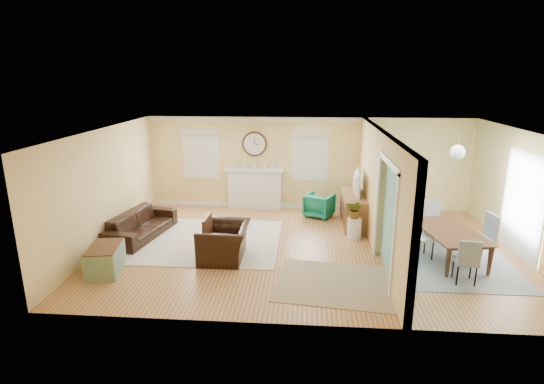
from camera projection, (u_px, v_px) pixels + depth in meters
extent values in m
plane|color=brown|center=(307.00, 248.00, 9.40)|extent=(9.00, 9.00, 0.00)
cube|color=#DCB472|center=(308.00, 164.00, 11.94)|extent=(9.00, 0.02, 2.60)
cube|color=#DCB472|center=(309.00, 247.00, 6.17)|extent=(9.00, 0.02, 2.60)
cube|color=#DCB472|center=(105.00, 188.00, 9.39)|extent=(0.02, 6.00, 2.60)
cube|color=#DCB472|center=(527.00, 197.00, 8.72)|extent=(0.02, 6.00, 2.60)
cube|color=white|center=(310.00, 131.00, 8.71)|extent=(9.00, 6.00, 0.02)
cube|color=#DCB472|center=(370.00, 178.00, 10.29)|extent=(0.12, 3.20, 2.60)
cube|color=#DCB472|center=(406.00, 237.00, 6.54)|extent=(0.12, 1.00, 2.60)
cube|color=#DCB472|center=(394.00, 151.00, 7.59)|extent=(0.12, 1.80, 0.40)
cube|color=white|center=(377.00, 205.00, 8.81)|extent=(0.04, 0.12, 2.20)
cube|color=white|center=(394.00, 237.00, 7.08)|extent=(0.04, 0.12, 2.20)
cube|color=white|center=(389.00, 162.00, 7.65)|extent=(0.04, 1.92, 0.12)
cube|color=#6AB5AD|center=(383.00, 194.00, 8.94)|extent=(0.02, 6.00, 2.60)
cube|color=white|center=(255.00, 189.00, 12.14)|extent=(1.50, 0.24, 1.10)
cube|color=white|center=(254.00, 170.00, 11.95)|extent=(1.70, 0.30, 0.08)
cube|color=black|center=(255.00, 190.00, 12.24)|extent=(0.85, 0.02, 0.75)
cube|color=gold|center=(255.00, 194.00, 12.16)|extent=(0.85, 0.02, 0.62)
cylinder|color=#4F311A|center=(255.00, 144.00, 11.88)|extent=(0.70, 0.06, 0.70)
cylinder|color=silver|center=(254.00, 144.00, 11.84)|extent=(0.60, 0.01, 0.60)
cube|color=black|center=(254.00, 141.00, 11.81)|extent=(0.02, 0.01, 0.20)
cube|color=black|center=(257.00, 144.00, 11.83)|extent=(0.12, 0.01, 0.02)
cube|color=white|center=(201.00, 154.00, 12.08)|extent=(0.90, 0.03, 1.30)
cube|color=white|center=(201.00, 154.00, 12.05)|extent=(1.00, 0.04, 1.40)
cube|color=beige|center=(199.00, 132.00, 11.85)|extent=(1.05, 0.10, 0.18)
cube|color=white|center=(310.00, 155.00, 11.85)|extent=(0.90, 0.03, 1.30)
cube|color=white|center=(310.00, 155.00, 11.82)|extent=(1.00, 0.04, 1.40)
cube|color=beige|center=(310.00, 133.00, 11.61)|extent=(1.05, 0.10, 0.18)
cube|color=white|center=(524.00, 206.00, 8.77)|extent=(0.03, 1.60, 2.10)
cube|color=white|center=(523.00, 206.00, 8.78)|extent=(0.03, 1.70, 2.20)
cylinder|color=gold|center=(459.00, 140.00, 8.52)|extent=(0.02, 0.02, 0.30)
sphere|color=white|center=(457.00, 152.00, 8.59)|extent=(0.30, 0.30, 0.30)
cube|color=beige|center=(207.00, 240.00, 9.83)|extent=(3.34, 2.89, 0.02)
cube|color=tan|center=(335.00, 283.00, 7.82)|extent=(2.35, 2.01, 0.01)
cube|color=gray|center=(448.00, 258.00, 8.87)|extent=(2.39, 2.99, 0.01)
imported|color=black|center=(141.00, 224.00, 10.01)|extent=(1.16, 2.20, 0.61)
imported|color=black|center=(225.00, 242.00, 8.79)|extent=(0.99, 1.14, 0.74)
imported|color=#06775E|center=(319.00, 205.00, 11.45)|extent=(0.92, 0.93, 0.64)
cube|color=gray|center=(105.00, 260.00, 8.21)|extent=(0.72, 1.01, 0.52)
cube|color=#4F311A|center=(104.00, 247.00, 8.14)|extent=(0.68, 0.96, 0.02)
cube|color=brown|center=(353.00, 209.00, 10.84)|extent=(0.55, 1.64, 0.80)
cube|color=#4F311A|center=(344.00, 209.00, 10.34)|extent=(0.01, 0.44, 0.22)
cube|color=#4F311A|center=(344.00, 220.00, 10.41)|extent=(0.01, 0.44, 0.22)
cube|color=#4F311A|center=(343.00, 203.00, 10.82)|extent=(0.01, 0.44, 0.22)
cube|color=#4F311A|center=(342.00, 213.00, 10.89)|extent=(0.01, 0.44, 0.22)
cube|color=#4F311A|center=(341.00, 198.00, 11.29)|extent=(0.01, 0.44, 0.22)
cube|color=#4F311A|center=(341.00, 208.00, 11.36)|extent=(0.01, 0.44, 0.22)
imported|color=black|center=(354.00, 183.00, 10.65)|extent=(0.21, 1.05, 0.60)
cylinder|color=white|center=(354.00, 228.00, 9.94)|extent=(0.33, 0.33, 0.49)
imported|color=#337F33|center=(355.00, 209.00, 9.82)|extent=(0.54, 0.53, 0.46)
imported|color=#4F311A|center=(450.00, 245.00, 8.79)|extent=(1.29, 1.95, 0.64)
cube|color=gray|center=(431.00, 222.00, 9.86)|extent=(0.43, 0.43, 0.05)
cube|color=gray|center=(432.00, 212.00, 9.80)|extent=(0.40, 0.09, 0.47)
cylinder|color=black|center=(436.00, 229.00, 10.05)|extent=(0.03, 0.03, 0.39)
cylinder|color=black|center=(439.00, 233.00, 9.74)|extent=(0.03, 0.03, 0.39)
cylinder|color=black|center=(422.00, 228.00, 10.10)|extent=(0.03, 0.03, 0.39)
cylinder|color=black|center=(424.00, 233.00, 9.80)|extent=(0.03, 0.03, 0.39)
cube|color=gray|center=(465.00, 262.00, 7.76)|extent=(0.42, 0.42, 0.05)
cube|color=gray|center=(467.00, 250.00, 7.70)|extent=(0.39, 0.08, 0.46)
cylinder|color=black|center=(457.00, 276.00, 7.69)|extent=(0.03, 0.03, 0.39)
cylinder|color=black|center=(453.00, 268.00, 7.99)|extent=(0.03, 0.03, 0.39)
cylinder|color=black|center=(476.00, 277.00, 7.64)|extent=(0.03, 0.03, 0.39)
cylinder|color=black|center=(471.00, 269.00, 7.94)|extent=(0.03, 0.03, 0.39)
cube|color=white|center=(422.00, 238.00, 8.81)|extent=(0.49, 0.49, 0.05)
cube|color=white|center=(423.00, 227.00, 8.74)|extent=(0.14, 0.42, 0.49)
cylinder|color=black|center=(410.00, 246.00, 9.01)|extent=(0.03, 0.03, 0.41)
cylinder|color=black|center=(425.00, 245.00, 9.05)|extent=(0.03, 0.03, 0.41)
cylinder|color=black|center=(417.00, 252.00, 8.69)|extent=(0.03, 0.03, 0.41)
cylinder|color=black|center=(432.00, 251.00, 8.73)|extent=(0.03, 0.03, 0.41)
cube|color=gray|center=(481.00, 239.00, 8.68)|extent=(0.51, 0.51, 0.05)
cube|color=gray|center=(482.00, 226.00, 8.61)|extent=(0.12, 0.45, 0.53)
cylinder|color=black|center=(492.00, 253.00, 8.58)|extent=(0.03, 0.03, 0.45)
cylinder|color=black|center=(475.00, 254.00, 8.56)|extent=(0.03, 0.03, 0.45)
cylinder|color=black|center=(483.00, 247.00, 8.93)|extent=(0.03, 0.03, 0.45)
cylinder|color=black|center=(466.00, 247.00, 8.91)|extent=(0.03, 0.03, 0.45)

